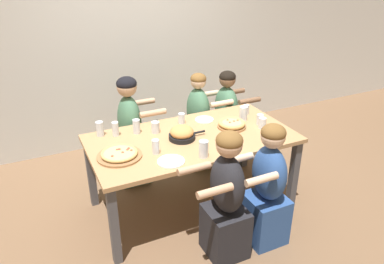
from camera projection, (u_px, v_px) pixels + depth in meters
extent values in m
plane|color=brown|center=(192.00, 204.00, 3.83)|extent=(18.00, 18.00, 0.00)
cube|color=silver|center=(131.00, 18.00, 4.54)|extent=(10.00, 0.06, 3.20)
cube|color=tan|center=(192.00, 139.00, 3.50)|extent=(1.91, 1.00, 0.04)
cube|color=#4C4C51|center=(114.00, 226.00, 2.96)|extent=(0.07, 0.07, 0.73)
cube|color=#4C4C51|center=(294.00, 175.00, 3.66)|extent=(0.07, 0.07, 0.73)
cube|color=#4C4C51|center=(91.00, 173.00, 3.68)|extent=(0.07, 0.07, 0.73)
cube|color=#4C4C51|center=(245.00, 138.00, 4.37)|extent=(0.07, 0.07, 0.73)
cylinder|color=#996B42|center=(232.00, 126.00, 3.68)|extent=(0.28, 0.28, 0.02)
torus|color=tan|center=(232.00, 123.00, 3.66)|extent=(0.26, 0.26, 0.04)
cylinder|color=#E5C675|center=(232.00, 124.00, 3.67)|extent=(0.21, 0.21, 0.04)
cylinder|color=#9E4C38|center=(230.00, 122.00, 3.65)|extent=(0.02, 0.02, 0.01)
cylinder|color=#9E4C38|center=(238.00, 120.00, 3.70)|extent=(0.02, 0.02, 0.01)
cylinder|color=#9E4C38|center=(228.00, 120.00, 3.70)|extent=(0.02, 0.02, 0.01)
cylinder|color=#9E4C38|center=(234.00, 121.00, 3.68)|extent=(0.02, 0.02, 0.01)
cylinder|color=#996B42|center=(120.00, 156.00, 3.15)|extent=(0.38, 0.38, 0.02)
torus|color=tan|center=(119.00, 153.00, 3.14)|extent=(0.31, 0.31, 0.03)
cylinder|color=#E5C675|center=(119.00, 154.00, 3.14)|extent=(0.27, 0.27, 0.02)
cylinder|color=#9E4C38|center=(123.00, 152.00, 3.13)|extent=(0.02, 0.02, 0.01)
cylinder|color=#9E4C38|center=(129.00, 148.00, 3.20)|extent=(0.02, 0.02, 0.01)
cylinder|color=#9E4C38|center=(131.00, 150.00, 3.16)|extent=(0.02, 0.02, 0.01)
cylinder|color=#9E4C38|center=(117.00, 149.00, 3.17)|extent=(0.02, 0.02, 0.01)
cylinder|color=#9E4C38|center=(127.00, 150.00, 3.17)|extent=(0.02, 0.02, 0.01)
cylinder|color=#9E4C38|center=(120.00, 149.00, 3.18)|extent=(0.02, 0.02, 0.01)
cylinder|color=#9E4C38|center=(112.00, 156.00, 3.07)|extent=(0.02, 0.02, 0.01)
cylinder|color=black|center=(182.00, 137.00, 3.44)|extent=(0.25, 0.25, 0.04)
cylinder|color=black|center=(200.00, 132.00, 3.50)|extent=(0.11, 0.02, 0.02)
ellipsoid|color=#D68E4C|center=(182.00, 132.00, 3.42)|extent=(0.22, 0.22, 0.12)
cylinder|color=white|center=(204.00, 120.00, 3.84)|extent=(0.19, 0.19, 0.01)
cube|color=#B7B7BC|center=(204.00, 119.00, 3.83)|extent=(0.07, 0.13, 0.01)
cylinder|color=white|center=(171.00, 161.00, 3.07)|extent=(0.23, 0.23, 0.01)
cube|color=#B7B7BC|center=(171.00, 160.00, 3.07)|extent=(0.03, 0.16, 0.01)
cylinder|color=silver|center=(155.00, 127.00, 3.55)|extent=(0.08, 0.08, 0.11)
cylinder|color=#1EA8DB|center=(156.00, 129.00, 3.56)|extent=(0.07, 0.07, 0.08)
cylinder|color=black|center=(157.00, 126.00, 3.55)|extent=(0.01, 0.02, 0.14)
cylinder|color=silver|center=(243.00, 113.00, 3.81)|extent=(0.08, 0.08, 0.14)
cylinder|color=silver|center=(243.00, 116.00, 3.83)|extent=(0.07, 0.07, 0.08)
cylinder|color=silver|center=(246.00, 109.00, 3.96)|extent=(0.06, 0.06, 0.10)
cylinder|color=black|center=(246.00, 111.00, 3.97)|extent=(0.05, 0.05, 0.07)
cylinder|color=silver|center=(260.00, 119.00, 3.72)|extent=(0.07, 0.07, 0.10)
cylinder|color=black|center=(260.00, 121.00, 3.73)|extent=(0.06, 0.06, 0.07)
cylinder|color=silver|center=(182.00, 118.00, 3.75)|extent=(0.07, 0.07, 0.10)
cylinder|color=silver|center=(182.00, 120.00, 3.76)|extent=(0.06, 0.06, 0.06)
cylinder|color=silver|center=(115.00, 129.00, 3.49)|extent=(0.06, 0.06, 0.14)
cylinder|color=silver|center=(156.00, 147.00, 3.18)|extent=(0.06, 0.06, 0.13)
cylinder|color=black|center=(156.00, 149.00, 3.19)|extent=(0.06, 0.06, 0.09)
cylinder|color=silver|center=(262.00, 123.00, 3.64)|extent=(0.07, 0.07, 0.11)
cylinder|color=silver|center=(262.00, 125.00, 3.65)|extent=(0.06, 0.06, 0.07)
cylinder|color=silver|center=(204.00, 149.00, 3.12)|extent=(0.08, 0.08, 0.15)
cylinder|color=silver|center=(100.00, 129.00, 3.49)|extent=(0.07, 0.07, 0.14)
cylinder|color=silver|center=(100.00, 132.00, 3.50)|extent=(0.06, 0.06, 0.07)
cylinder|color=silver|center=(136.00, 126.00, 3.54)|extent=(0.07, 0.07, 0.14)
cylinder|color=black|center=(137.00, 128.00, 3.55)|extent=(0.06, 0.06, 0.09)
cube|color=#232328|center=(225.00, 231.00, 3.13)|extent=(0.32, 0.34, 0.44)
ellipsoid|color=#232328|center=(227.00, 184.00, 2.93)|extent=(0.24, 0.36, 0.50)
sphere|color=tan|center=(229.00, 145.00, 2.78)|extent=(0.20, 0.20, 0.20)
ellipsoid|color=brown|center=(229.00, 140.00, 2.76)|extent=(0.21, 0.21, 0.14)
cylinder|color=tan|center=(215.00, 191.00, 2.66)|extent=(0.28, 0.06, 0.06)
cylinder|color=tan|center=(194.00, 168.00, 2.94)|extent=(0.28, 0.06, 0.06)
cube|color=#2D5193|center=(265.00, 218.00, 3.29)|extent=(0.32, 0.34, 0.44)
ellipsoid|color=#2D5193|center=(269.00, 173.00, 3.09)|extent=(0.24, 0.36, 0.49)
sphere|color=beige|center=(273.00, 137.00, 2.94)|extent=(0.20, 0.20, 0.20)
ellipsoid|color=brown|center=(274.00, 133.00, 2.92)|extent=(0.20, 0.20, 0.14)
cylinder|color=beige|center=(262.00, 179.00, 2.82)|extent=(0.28, 0.06, 0.06)
cylinder|color=beige|center=(238.00, 159.00, 3.10)|extent=(0.28, 0.06, 0.06)
cube|color=#477556|center=(225.00, 141.00, 4.62)|extent=(0.32, 0.34, 0.44)
ellipsoid|color=#477556|center=(226.00, 106.00, 4.42)|extent=(0.24, 0.36, 0.48)
sphere|color=brown|center=(227.00, 79.00, 4.28)|extent=(0.19, 0.19, 0.19)
ellipsoid|color=black|center=(228.00, 77.00, 4.26)|extent=(0.19, 0.19, 0.13)
cylinder|color=brown|center=(234.00, 92.00, 4.60)|extent=(0.28, 0.06, 0.06)
cylinder|color=brown|center=(249.00, 101.00, 4.32)|extent=(0.28, 0.06, 0.06)
cube|color=#477556|center=(133.00, 162.00, 4.17)|extent=(0.32, 0.34, 0.44)
ellipsoid|color=#477556|center=(129.00, 121.00, 3.95)|extent=(0.24, 0.36, 0.56)
sphere|color=tan|center=(127.00, 87.00, 3.79)|extent=(0.20, 0.20, 0.20)
ellipsoid|color=black|center=(126.00, 84.00, 3.77)|extent=(0.21, 0.21, 0.14)
cylinder|color=tan|center=(142.00, 102.00, 4.12)|extent=(0.28, 0.06, 0.06)
cylinder|color=tan|center=(153.00, 113.00, 3.84)|extent=(0.28, 0.06, 0.06)
cube|color=#477556|center=(198.00, 147.00, 4.48)|extent=(0.32, 0.34, 0.44)
ellipsoid|color=#477556|center=(198.00, 110.00, 4.27)|extent=(0.24, 0.36, 0.52)
sphere|color=beige|center=(198.00, 81.00, 4.12)|extent=(0.17, 0.17, 0.17)
ellipsoid|color=brown|center=(198.00, 79.00, 4.11)|extent=(0.18, 0.18, 0.12)
cylinder|color=beige|center=(207.00, 94.00, 4.44)|extent=(0.28, 0.06, 0.06)
cylinder|color=beige|center=(222.00, 103.00, 4.16)|extent=(0.28, 0.06, 0.06)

